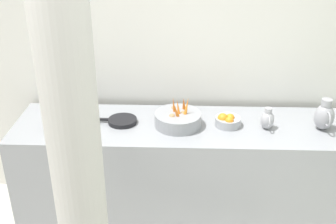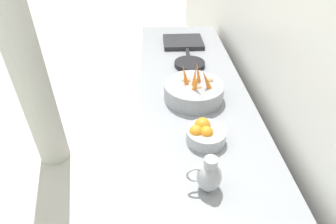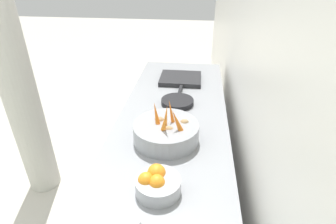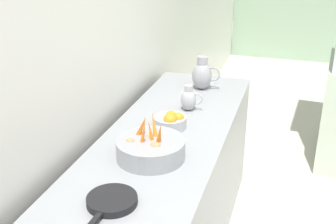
# 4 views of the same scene
# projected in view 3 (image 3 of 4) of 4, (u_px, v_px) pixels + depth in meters

# --- Properties ---
(tile_wall_left) EXTENTS (0.10, 9.58, 3.00)m
(tile_wall_left) POSITION_uv_depth(u_px,v_px,m) (315.00, 101.00, 0.73)
(tile_wall_left) COLOR white
(tile_wall_left) RESTS_ON ground_plane
(prep_counter) EXTENTS (0.71, 2.75, 0.93)m
(prep_counter) POSITION_uv_depth(u_px,v_px,m) (167.00, 206.00, 1.72)
(prep_counter) COLOR gray
(prep_counter) RESTS_ON ground_plane
(vegetable_colander) EXTENTS (0.37, 0.37, 0.24)m
(vegetable_colander) POSITION_uv_depth(u_px,v_px,m) (166.00, 132.00, 1.52)
(vegetable_colander) COLOR gray
(vegetable_colander) RESTS_ON prep_counter
(orange_bowl) EXTENTS (0.20, 0.20, 0.11)m
(orange_bowl) POSITION_uv_depth(u_px,v_px,m) (157.00, 183.00, 1.19)
(orange_bowl) COLOR #9EA0A5
(orange_bowl) RESTS_ON prep_counter
(counter_sink_basin) EXTENTS (0.34, 0.30, 0.04)m
(counter_sink_basin) POSITION_uv_depth(u_px,v_px,m) (181.00, 79.00, 2.29)
(counter_sink_basin) COLOR #232326
(counter_sink_basin) RESTS_ON prep_counter
(skillet_on_counter) EXTENTS (0.23, 0.38, 0.03)m
(skillet_on_counter) POSITION_uv_depth(u_px,v_px,m) (178.00, 101.00, 1.93)
(skillet_on_counter) COLOR black
(skillet_on_counter) RESTS_ON prep_counter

